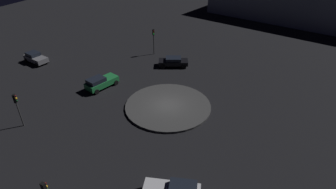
{
  "coord_description": "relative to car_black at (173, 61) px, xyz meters",
  "views": [
    {
      "loc": [
        10.38,
        -23.39,
        17.26
      ],
      "look_at": [
        0.0,
        0.0,
        1.6
      ],
      "focal_mm": 28.98,
      "sensor_mm": 36.0,
      "label": 1
    }
  ],
  "objects": [
    {
      "name": "store_building",
      "position": [
        13.2,
        33.47,
        3.07
      ],
      "size": [
        35.01,
        20.94,
        7.6
      ],
      "rotation": [
        0.0,
        0.0,
        2.89
      ],
      "color": "#8C939E",
      "rests_on": "ground_plane"
    },
    {
      "name": "roundabout_island",
      "position": [
        3.62,
        -10.07,
        -0.62
      ],
      "size": [
        9.7,
        9.7,
        0.23
      ],
      "primitive_type": "cylinder",
      "color": "#383838",
      "rests_on": "ground_plane"
    },
    {
      "name": "traffic_light_northwest",
      "position": [
        -4.59,
        2.85,
        2.17
      ],
      "size": [
        0.37,
        0.4,
        4.07
      ],
      "rotation": [
        0.0,
        0.0,
        -1.0
      ],
      "color": "#2D2D2D",
      "rests_on": "ground_plane"
    },
    {
      "name": "traffic_light_southwest",
      "position": [
        -8.48,
        -19.28,
        1.94
      ],
      "size": [
        0.39,
        0.37,
        3.74
      ],
      "rotation": [
        0.0,
        0.0,
        0.65
      ],
      "color": "#2D2D2D",
      "rests_on": "ground_plane"
    },
    {
      "name": "car_black",
      "position": [
        0.0,
        0.0,
        0.0
      ],
      "size": [
        4.6,
        3.32,
        1.36
      ],
      "rotation": [
        0.0,
        0.0,
        0.41
      ],
      "color": "black",
      "rests_on": "ground_plane"
    },
    {
      "name": "car_grey",
      "position": [
        -19.47,
        -7.2,
        0.03
      ],
      "size": [
        4.23,
        2.62,
        1.49
      ],
      "rotation": [
        0.0,
        0.0,
        6.07
      ],
      "color": "slate",
      "rests_on": "ground_plane"
    },
    {
      "name": "ground_plane",
      "position": [
        3.62,
        -10.07,
        -0.73
      ],
      "size": [
        117.46,
        117.46,
        0.0
      ],
      "primitive_type": "plane",
      "color": "black"
    },
    {
      "name": "car_green",
      "position": [
        -5.87,
        -9.6,
        0.08
      ],
      "size": [
        2.92,
        4.51,
        1.57
      ],
      "rotation": [
        0.0,
        0.0,
        1.28
      ],
      "color": "#1E7238",
      "rests_on": "ground_plane"
    }
  ]
}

